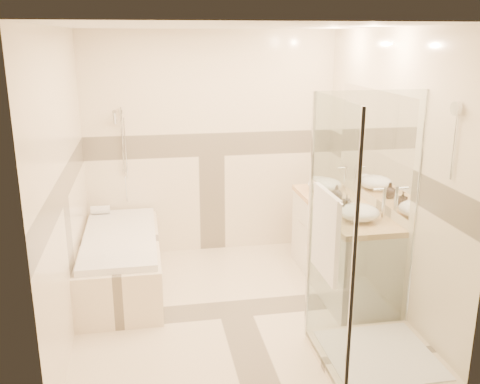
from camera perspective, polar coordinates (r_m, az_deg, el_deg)
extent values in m
cube|color=beige|center=(5.06, -0.63, -12.41)|extent=(2.80, 3.00, 0.01)
cube|color=white|center=(4.44, -0.73, 17.35)|extent=(2.80, 3.00, 0.01)
cube|color=beige|center=(6.04, -3.07, 5.06)|extent=(2.80, 0.01, 2.50)
cube|color=beige|center=(3.19, 3.87, -5.34)|extent=(2.80, 0.01, 2.50)
cube|color=beige|center=(4.58, -18.29, 0.60)|extent=(0.01, 3.00, 2.50)
cube|color=beige|center=(5.01, 15.39, 2.15)|extent=(0.01, 3.00, 2.50)
cube|color=white|center=(5.23, 13.99, 5.07)|extent=(0.01, 1.60, 1.00)
cylinder|color=silver|center=(5.95, -12.44, 5.50)|extent=(0.02, 0.02, 0.70)
cube|color=beige|center=(5.48, -12.52, -7.48)|extent=(0.75, 1.70, 0.50)
cube|color=white|center=(5.38, -12.70, -4.75)|extent=(0.69, 1.60, 0.06)
ellipsoid|color=white|center=(5.39, -12.67, -5.24)|extent=(0.56, 1.40, 0.16)
cube|color=white|center=(5.42, 10.68, -5.92)|extent=(0.55, 1.60, 0.80)
cylinder|color=silver|center=(4.92, 9.24, -6.29)|extent=(0.01, 0.24, 0.01)
cylinder|color=silver|center=(5.63, 6.57, -3.25)|extent=(0.01, 0.24, 0.01)
cube|color=#E1B577|center=(5.28, 10.92, -1.64)|extent=(0.57, 1.62, 0.05)
cube|color=beige|center=(4.42, 14.61, -16.89)|extent=(0.90, 0.90, 0.08)
cube|color=white|center=(4.40, 14.66, -16.40)|extent=(0.80, 0.80, 0.01)
cube|color=white|center=(3.81, 9.58, -5.23)|extent=(0.01, 0.90, 2.00)
cube|color=white|center=(4.35, 13.14, -2.67)|extent=(0.90, 0.01, 2.00)
cylinder|color=silver|center=(3.42, 12.01, -7.92)|extent=(0.03, 0.03, 2.00)
cylinder|color=silver|center=(4.21, 7.46, -3.05)|extent=(0.03, 0.03, 2.00)
cylinder|color=silver|center=(4.55, 18.33, -2.25)|extent=(0.03, 0.03, 2.00)
cylinder|color=silver|center=(3.96, 22.06, 8.26)|extent=(0.03, 0.10, 0.10)
cylinder|color=silver|center=(3.68, 9.31, -0.06)|extent=(0.02, 0.60, 0.02)
cube|color=white|center=(3.78, 9.10, -4.43)|extent=(0.04, 0.48, 0.62)
ellipsoid|color=white|center=(5.69, 9.01, 0.77)|extent=(0.35, 0.35, 0.14)
ellipsoid|color=white|center=(4.85, 12.61, -2.14)|extent=(0.36, 0.36, 0.14)
cylinder|color=silver|center=(5.75, 11.15, 1.44)|extent=(0.03, 0.03, 0.26)
cylinder|color=silver|center=(5.71, 10.78, 2.51)|extent=(0.09, 0.02, 0.02)
cylinder|color=silver|center=(4.92, 15.08, -1.13)|extent=(0.03, 0.03, 0.30)
cylinder|color=silver|center=(4.86, 14.63, 0.26)|extent=(0.11, 0.03, 0.03)
imported|color=black|center=(5.12, 11.31, -1.06)|extent=(0.08, 0.08, 0.15)
imported|color=black|center=(5.37, 10.25, -0.12)|extent=(0.14, 0.14, 0.16)
cube|color=white|center=(5.90, 8.30, 1.04)|extent=(0.19, 0.26, 0.08)
cylinder|color=white|center=(6.02, -14.68, -1.86)|extent=(0.20, 0.09, 0.09)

